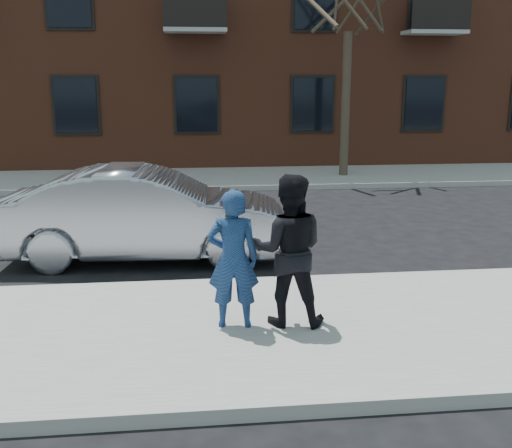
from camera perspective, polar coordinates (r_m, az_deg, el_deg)
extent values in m
plane|color=black|center=(7.40, -4.66, -10.33)|extent=(100.00, 100.00, 0.00)
cube|color=gray|center=(7.14, -4.61, -10.59)|extent=(50.00, 3.50, 0.15)
cube|color=#999691|center=(8.82, -4.98, -5.80)|extent=(50.00, 0.10, 0.15)
cube|color=gray|center=(18.25, -5.76, 4.33)|extent=(50.00, 3.50, 0.15)
cube|color=#999691|center=(16.48, -5.68, 3.33)|extent=(50.00, 0.10, 0.15)
cube|color=brown|center=(25.04, -1.41, 20.49)|extent=(24.00, 10.00, 12.00)
cube|color=black|center=(20.13, 5.42, 11.28)|extent=(1.30, 0.06, 1.70)
cube|color=black|center=(20.26, 5.63, 20.36)|extent=(1.30, 0.06, 1.70)
cylinder|color=#32271D|center=(18.38, 8.53, 11.13)|extent=(0.26, 0.26, 4.20)
imported|color=#999BA3|center=(10.24, -10.31, 0.90)|extent=(4.85, 1.92, 1.57)
imported|color=navy|center=(6.94, -2.20, -3.36)|extent=(0.63, 0.43, 1.65)
cube|color=black|center=(7.03, -2.65, 0.98)|extent=(0.08, 0.13, 0.08)
imported|color=black|center=(7.01, 3.13, -2.52)|extent=(0.98, 0.82, 1.80)
cube|color=black|center=(7.13, 1.96, -0.41)|extent=(0.07, 0.14, 0.06)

